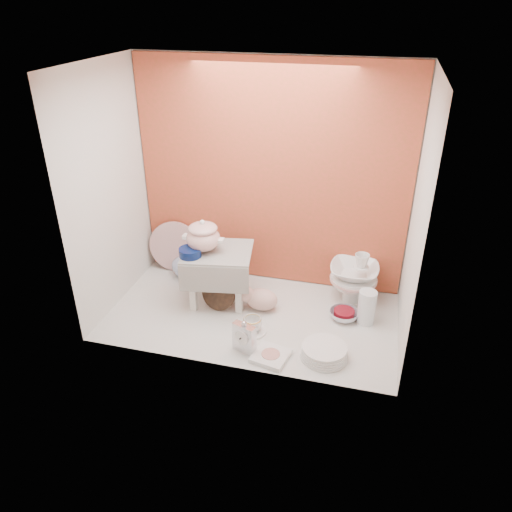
{
  "coord_description": "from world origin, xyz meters",
  "views": [
    {
      "loc": [
        0.68,
        -2.49,
        1.83
      ],
      "look_at": [
        0.02,
        0.02,
        0.42
      ],
      "focal_mm": 34.58,
      "sensor_mm": 36.0,
      "label": 1
    }
  ],
  "objects": [
    {
      "name": "crystal_bowl",
      "position": [
        0.57,
        0.11,
        0.03
      ],
      "size": [
        0.22,
        0.22,
        0.06
      ],
      "primitive_type": "imported",
      "rotation": [
        0.0,
        0.0,
        -0.22
      ],
      "color": "silver",
      "rests_on": "ground"
    },
    {
      "name": "cobalt_bowl",
      "position": [
        -0.4,
        0.0,
        0.4
      ],
      "size": [
        0.15,
        0.15,
        0.05
      ],
      "primitive_type": "cylinder",
      "rotation": [
        0.0,
        0.0,
        0.06
      ],
      "color": "#091849",
      "rests_on": "step_stool"
    },
    {
      "name": "soup_tureen",
      "position": [
        -0.34,
        0.09,
        0.48
      ],
      "size": [
        0.27,
        0.27,
        0.21
      ],
      "primitive_type": null,
      "rotation": [
        0.0,
        0.0,
        0.06
      ],
      "color": "white",
      "rests_on": "step_stool"
    },
    {
      "name": "clear_glass_vase",
      "position": [
        0.7,
        0.11,
        0.11
      ],
      "size": [
        0.15,
        0.15,
        0.22
      ],
      "primitive_type": "cylinder",
      "rotation": [
        0.0,
        0.0,
        0.43
      ],
      "color": "silver",
      "rests_on": "ground"
    },
    {
      "name": "teacup_saucer",
      "position": [
        0.05,
        -0.17,
        0.01
      ],
      "size": [
        0.18,
        0.18,
        0.01
      ],
      "primitive_type": "cylinder",
      "rotation": [
        0.0,
        0.0,
        0.07
      ],
      "color": "white",
      "rests_on": "ground"
    },
    {
      "name": "plush_pig",
      "position": [
        0.04,
        0.08,
        0.08
      ],
      "size": [
        0.3,
        0.23,
        0.16
      ],
      "primitive_type": "ellipsoid",
      "rotation": [
        0.0,
        0.0,
        -0.2
      ],
      "color": "#D2A093",
      "rests_on": "ground"
    },
    {
      "name": "niche_shell",
      "position": [
        0.0,
        0.18,
        0.93
      ],
      "size": [
        1.86,
        1.03,
        1.53
      ],
      "color": "#C44331",
      "rests_on": "ground"
    },
    {
      "name": "lacquer_tray",
      "position": [
        -0.23,
        0.03,
        0.12
      ],
      "size": [
        0.25,
        0.14,
        0.23
      ],
      "primitive_type": null,
      "rotation": [
        0.0,
        0.0,
        -0.22
      ],
      "color": "black",
      "rests_on": "ground"
    },
    {
      "name": "gold_rim_teacup",
      "position": [
        0.05,
        -0.17,
        0.06
      ],
      "size": [
        0.11,
        0.11,
        0.09
      ],
      "primitive_type": "imported",
      "rotation": [
        0.0,
        0.0,
        -0.01
      ],
      "color": "white",
      "rests_on": "teacup_saucer"
    },
    {
      "name": "porcelain_tower",
      "position": [
        0.6,
        0.33,
        0.18
      ],
      "size": [
        0.41,
        0.41,
        0.36
      ],
      "primitive_type": null,
      "rotation": [
        0.0,
        0.0,
        -0.43
      ],
      "color": "white",
      "rests_on": "ground"
    },
    {
      "name": "mantel_clock",
      "position": [
        0.05,
        -0.35,
        0.1
      ],
      "size": [
        0.14,
        0.09,
        0.2
      ],
      "primitive_type": "cube",
      "rotation": [
        0.0,
        0.0,
        -0.35
      ],
      "color": "silver",
      "rests_on": "ground"
    },
    {
      "name": "floral_platter",
      "position": [
        -0.69,
        0.42,
        0.19
      ],
      "size": [
        0.38,
        0.1,
        0.38
      ],
      "primitive_type": null,
      "rotation": [
        0.0,
        0.0,
        0.12
      ],
      "color": "silver",
      "rests_on": "ground"
    },
    {
      "name": "lattice_dish",
      "position": [
        0.21,
        -0.37,
        0.01
      ],
      "size": [
        0.22,
        0.22,
        0.03
      ],
      "primitive_type": "cube",
      "rotation": [
        0.0,
        0.0,
        -0.2
      ],
      "color": "white",
      "rests_on": "ground"
    },
    {
      "name": "ground",
      "position": [
        0.0,
        0.0,
        0.0
      ],
      "size": [
        1.8,
        1.8,
        0.0
      ],
      "primitive_type": "plane",
      "color": "silver",
      "rests_on": "ground"
    },
    {
      "name": "blue_white_vase",
      "position": [
        -0.58,
        0.36,
        0.11
      ],
      "size": [
        0.23,
        0.23,
        0.22
      ],
      "primitive_type": "imported",
      "rotation": [
        0.0,
        0.0,
        -0.1
      ],
      "color": "white",
      "rests_on": "ground"
    },
    {
      "name": "dinner_plate_stack",
      "position": [
        0.5,
        -0.29,
        0.04
      ],
      "size": [
        0.31,
        0.31,
        0.07
      ],
      "primitive_type": "cylinder",
      "rotation": [
        0.0,
        0.0,
        -0.15
      ],
      "color": "white",
      "rests_on": "ground"
    },
    {
      "name": "step_stool",
      "position": [
        -0.26,
        0.11,
        0.19
      ],
      "size": [
        0.49,
        0.44,
        0.37
      ],
      "primitive_type": null,
      "rotation": [
        0.0,
        0.0,
        0.17
      ],
      "color": "silver",
      "rests_on": "ground"
    }
  ]
}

